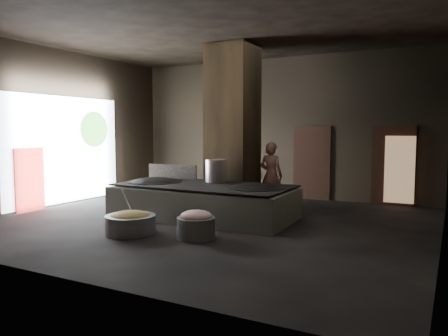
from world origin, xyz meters
The scene contains 27 objects.
floor centered at (0.00, 0.00, -0.05)m, with size 10.00×9.00×0.10m, color black.
ceiling centered at (0.00, 0.00, 4.55)m, with size 10.00×9.00×0.10m, color black.
back_wall centered at (0.00, 4.55, 2.25)m, with size 10.00×0.10×4.50m, color black.
front_wall centered at (0.00, -4.55, 2.25)m, with size 10.00×0.10×4.50m, color black.
left_wall centered at (-5.05, 0.00, 2.25)m, with size 0.10×9.00×4.50m, color black.
pillar centered at (-0.30, 1.90, 2.25)m, with size 1.20×1.20×4.50m, color black.
hearth_platform centered at (-0.31, 0.31, 0.38)m, with size 4.42×2.11×0.77m, color #B3C5B2.
platform_cap centered at (-0.31, 0.31, 0.82)m, with size 4.32×2.08×0.03m, color black.
wok_left centered at (-1.76, 0.26, 0.75)m, with size 1.39×1.39×0.38m, color black.
wok_left_rim centered at (-1.76, 0.26, 0.82)m, with size 1.42×1.42×0.05m, color black.
wok_right centered at (1.04, 0.36, 0.75)m, with size 1.30×1.30×0.37m, color black.
wok_right_rim centered at (1.04, 0.36, 0.82)m, with size 1.33×1.33×0.05m, color black.
stock_pot centered at (-0.26, 0.86, 1.13)m, with size 0.54×0.54×0.58m, color #A9ACB1.
splash_guard centered at (-1.76, 1.06, 1.03)m, with size 1.54×0.06×0.38m, color black.
cook centered at (0.66, 2.36, 0.92)m, with size 0.67×0.43×1.84m, color #8A5646.
veg_basin centered at (-0.82, -1.84, 0.19)m, with size 1.05×1.05×0.39m, color slate.
veg_fill centered at (-0.82, -1.84, 0.35)m, with size 0.86×0.86×0.27m, color olive.
ladle centered at (-0.97, -1.69, 0.55)m, with size 0.03×0.03×0.83m, color #A9ACB1.
meat_basin centered at (0.62, -1.55, 0.21)m, with size 0.77×0.77×0.42m, color slate.
meat_fill centered at (0.62, -1.55, 0.45)m, with size 0.64×0.64×0.25m, color #D37F83.
doorway_near centered at (1.20, 4.45, 1.10)m, with size 1.18×0.08×2.38m, color black.
doorway_near_glow centered at (1.22, 4.58, 1.05)m, with size 0.77×0.04×1.83m, color #8C6647.
doorway_far centered at (3.60, 4.45, 1.10)m, with size 1.18×0.08×2.38m, color black.
doorway_far_glow centered at (3.79, 4.36, 1.05)m, with size 0.81×0.04×1.92m, color #8C6647.
left_opening centered at (-4.95, 0.20, 1.60)m, with size 0.04×4.20×3.10m, color white.
pavilion_sliver centered at (-4.88, -1.10, 0.85)m, with size 0.05×0.90×1.70m, color maroon.
tree_silhouette centered at (-4.85, 1.30, 2.20)m, with size 0.28×1.10×1.10m, color #194714.
Camera 1 is at (5.16, -8.91, 2.17)m, focal length 35.00 mm.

